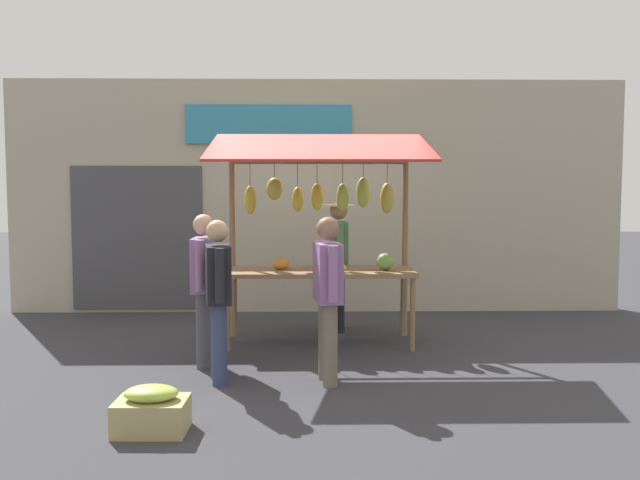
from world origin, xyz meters
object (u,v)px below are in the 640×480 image
(vendor_with_sunhat, at_px, (339,255))
(produce_crate_near, at_px, (151,411))
(shopper_in_striped_shirt, at_px, (328,288))
(shopper_with_ponytail, at_px, (218,290))
(market_stall, at_px, (322,212))
(shopper_with_shopping_bag, at_px, (204,279))

(vendor_with_sunhat, xyz_separation_m, produce_crate_near, (1.58, 3.67, -0.82))
(shopper_in_striped_shirt, bearing_deg, shopper_with_ponytail, 79.72)
(market_stall, bearing_deg, shopper_with_ponytail, 58.24)
(vendor_with_sunhat, relative_size, shopper_in_striped_shirt, 1.06)
(vendor_with_sunhat, distance_m, produce_crate_near, 4.08)
(shopper_with_ponytail, bearing_deg, produce_crate_near, 155.06)
(vendor_with_sunhat, height_order, shopper_with_shopping_bag, vendor_with_sunhat)
(shopper_with_shopping_bag, bearing_deg, market_stall, -50.71)
(shopper_with_ponytail, bearing_deg, market_stall, -42.51)
(shopper_with_ponytail, height_order, produce_crate_near, shopper_with_ponytail)
(market_stall, distance_m, shopper_with_ponytail, 2.04)
(shopper_in_striped_shirt, relative_size, shopper_with_shopping_bag, 1.00)
(shopper_in_striped_shirt, distance_m, produce_crate_near, 2.02)
(shopper_with_shopping_bag, bearing_deg, shopper_in_striped_shirt, -118.24)
(vendor_with_sunhat, distance_m, shopper_in_striped_shirt, 2.40)
(shopper_in_striped_shirt, bearing_deg, market_stall, -6.94)
(vendor_with_sunhat, xyz_separation_m, shopper_with_shopping_bag, (1.46, 1.72, -0.08))
(produce_crate_near, bearing_deg, market_stall, -114.43)
(market_stall, relative_size, produce_crate_near, 4.59)
(shopper_in_striped_shirt, distance_m, shopper_with_shopping_bag, 1.42)
(vendor_with_sunhat, bearing_deg, shopper_with_shopping_bag, -40.86)
(shopper_in_striped_shirt, height_order, shopper_with_ponytail, shopper_in_striped_shirt)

